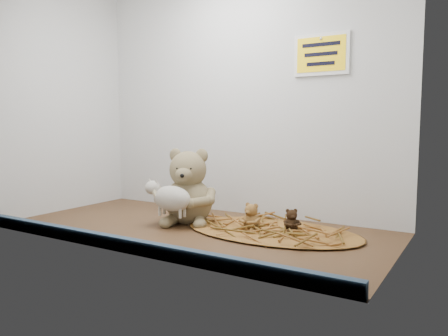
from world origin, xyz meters
The scene contains 8 objects.
alcove_shell centered at (0.00, 9.00, 45.00)cm, with size 120.40×60.20×90.40cm.
front_rail centered at (0.00, -28.80, 1.80)cm, with size 119.28×2.20×3.60cm, color #32445F.
straw_bed centered at (22.60, 8.71, 0.54)cm, with size 56.23×32.65×1.09cm, color brown.
main_teddy centered at (-6.71, 6.84, 12.36)cm, with size 19.93×21.03×24.71cm, color #8C7A56, non-canonical shape.
toy_lamb centered at (-6.71, -2.02, 9.38)cm, with size 17.38×10.61×11.23cm, color beige, non-canonical shape.
mini_teddy_tan centered at (17.05, 6.37, 5.12)cm, with size 6.50×6.86×8.06cm, color olive, non-canonical shape.
mini_teddy_brown centered at (28.15, 11.05, 4.40)cm, with size 5.33×5.63×6.61cm, color black, non-canonical shape.
wall_sign centered at (30.00, 29.40, 55.00)cm, with size 16.00×1.20×11.00cm, color yellow.
Camera 1 is at (77.36, -109.22, 32.54)cm, focal length 35.00 mm.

